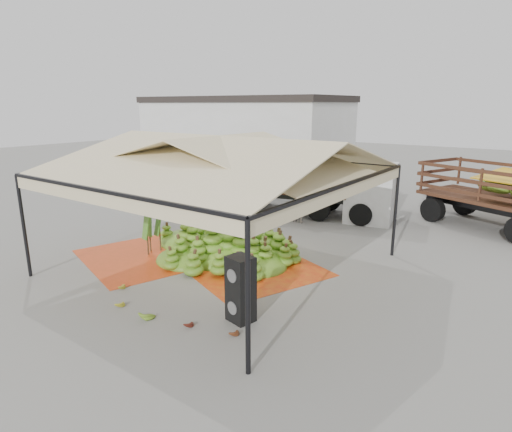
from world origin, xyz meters
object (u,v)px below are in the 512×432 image
Objects in this scene: vendor at (298,200)px; truck_left at (320,182)px; speaker_stack at (241,289)px; banana_heap at (220,237)px.

truck_left is (0.11, 1.66, 0.54)m from vendor.
vendor is 1.75m from truck_left.
speaker_stack is 0.82× the size of vendor.
speaker_stack is at bearing -43.52° from banana_heap.
speaker_stack reaches higher than banana_heap.
speaker_stack is at bearing 112.52° from vendor.
banana_heap is at bearing 90.28° from vendor.
speaker_stack is (3.34, -3.17, 0.18)m from banana_heap.
banana_heap is 5.08m from vendor.
vendor is at bearing -106.21° from truck_left.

